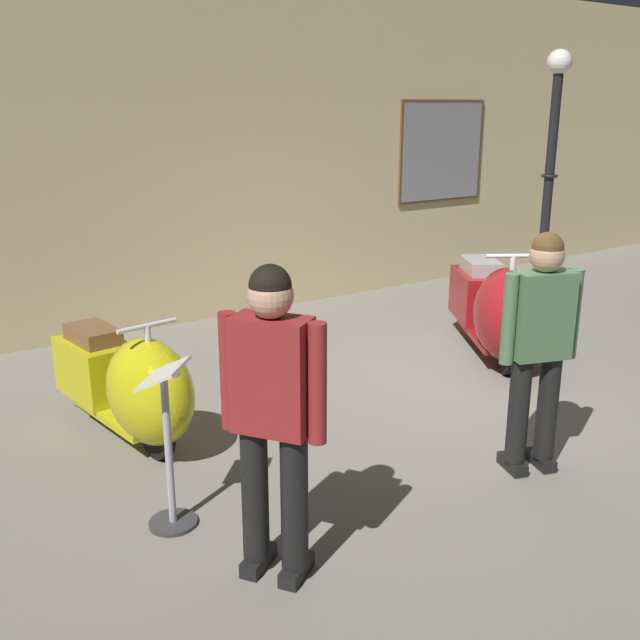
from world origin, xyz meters
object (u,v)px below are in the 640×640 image
(visitor_1, at_px, (539,337))
(info_stanchion, at_px, (169,461))
(scooter_1, at_px, (498,310))
(visitor_0, at_px, (273,405))
(lamppost, at_px, (549,174))
(scooter_0, at_px, (132,386))

(visitor_1, distance_m, info_stanchion, 2.40)
(visitor_1, xyz_separation_m, info_stanchion, (-2.23, 0.70, -0.51))
(scooter_1, xyz_separation_m, visitor_0, (-3.39, -1.65, 0.45))
(scooter_1, height_order, visitor_1, visitor_1)
(visitor_1, bearing_deg, info_stanchion, 91.14)
(lamppost, bearing_deg, visitor_0, -152.74)
(scooter_0, xyz_separation_m, lamppost, (5.38, 0.87, 1.13))
(scooter_0, distance_m, info_stanchion, 1.16)
(scooter_0, xyz_separation_m, scooter_1, (3.45, -0.22, 0.06))
(scooter_0, distance_m, scooter_1, 3.46)
(lamppost, height_order, info_stanchion, lamppost)
(scooter_1, bearing_deg, visitor_1, -10.31)
(scooter_1, xyz_separation_m, info_stanchion, (-3.65, -0.92, -0.09))
(scooter_1, height_order, visitor_0, visitor_0)
(lamppost, distance_m, visitor_1, 4.35)
(scooter_1, distance_m, info_stanchion, 3.77)
(scooter_0, xyz_separation_m, visitor_0, (0.06, -1.87, 0.51))
(scooter_0, bearing_deg, scooter_1, 78.45)
(visitor_0, relative_size, info_stanchion, 1.65)
(lamppost, xyz_separation_m, info_stanchion, (-5.58, -2.01, -1.16))
(scooter_0, xyz_separation_m, info_stanchion, (-0.20, -1.14, -0.03))
(lamppost, height_order, visitor_1, lamppost)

